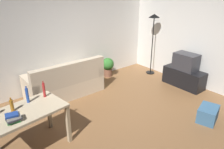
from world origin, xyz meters
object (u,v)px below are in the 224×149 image
(couch, at_px, (66,84))
(desk, at_px, (26,116))
(tv_stand, at_px, (184,78))
(tv, at_px, (186,62))
(torchiere_lamp, at_px, (153,28))
(book_stack, at_px, (13,118))
(bottle_amber, at_px, (12,105))
(bottle_blue, at_px, (27,95))
(potted_plant, at_px, (108,66))
(bottle_red, at_px, (44,90))
(storage_box, at_px, (208,114))

(couch, height_order, desk, couch)
(tv_stand, relative_size, tv, 1.83)
(tv_stand, bearing_deg, couch, 61.07)
(couch, distance_m, torchiere_lamp, 2.99)
(book_stack, bearing_deg, tv_stand, 1.06)
(couch, relative_size, bottle_amber, 7.90)
(bottle_amber, bearing_deg, desk, -31.83)
(torchiere_lamp, distance_m, bottle_blue, 4.13)
(torchiere_lamp, bearing_deg, tv_stand, -90.00)
(tv_stand, height_order, desk, desk)
(tv_stand, relative_size, bottle_blue, 3.71)
(desk, distance_m, potted_plant, 3.42)
(couch, bearing_deg, bottle_red, 50.47)
(tv, bearing_deg, bottle_blue, 85.09)
(potted_plant, relative_size, storage_box, 1.19)
(torchiere_lamp, distance_m, potted_plant, 1.73)
(tv, xyz_separation_m, bottle_blue, (-4.01, 0.34, 0.19))
(potted_plant, height_order, bottle_blue, bottle_blue)
(tv_stand, bearing_deg, desk, 88.22)
(bottle_amber, xyz_separation_m, bottle_red, (0.57, 0.14, 0.03))
(tv_stand, height_order, bottle_blue, bottle_blue)
(desk, xyz_separation_m, bottle_red, (0.42, 0.23, 0.24))
(couch, bearing_deg, bottle_blue, 43.31)
(storage_box, relative_size, bottle_amber, 2.06)
(bottle_amber, xyz_separation_m, bottle_blue, (0.28, 0.12, 0.03))
(tv, xyz_separation_m, desk, (-4.14, 0.13, -0.05))
(couch, distance_m, potted_plant, 1.59)
(desk, relative_size, storage_box, 2.68)
(tv_stand, relative_size, storage_box, 2.29)
(book_stack, bearing_deg, bottle_amber, 76.72)
(torchiere_lamp, bearing_deg, bottle_amber, -167.26)
(potted_plant, distance_m, bottle_red, 2.97)
(bottle_red, bearing_deg, desk, -151.11)
(tv, distance_m, potted_plant, 2.22)
(torchiere_lamp, bearing_deg, bottle_blue, -168.06)
(tv_stand, xyz_separation_m, storage_box, (-1.03, -1.28, -0.09))
(couch, distance_m, book_stack, 2.32)
(tv_stand, distance_m, bottle_red, 3.79)
(couch, relative_size, bottle_red, 6.20)
(desk, relative_size, potted_plant, 2.25)
(storage_box, bearing_deg, desk, 155.60)
(bottle_blue, bearing_deg, bottle_red, 3.31)
(tv_stand, distance_m, desk, 4.16)
(book_stack, bearing_deg, potted_plant, 31.18)
(tv, height_order, bottle_red, bottle_red)
(torchiere_lamp, bearing_deg, book_stack, -163.73)
(desk, bearing_deg, bottle_amber, 140.27)
(desk, height_order, bottle_blue, bottle_blue)
(storage_box, distance_m, bottle_red, 3.23)
(tv, relative_size, bottle_blue, 2.03)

